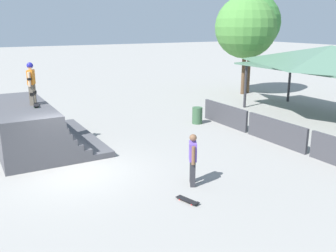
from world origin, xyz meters
The scene contains 11 objects.
ground_plane centered at (0.00, 0.00, 0.00)m, with size 160.00×160.00×0.00m, color gray.
quarter_pipe_ramp centered at (-3.68, -0.75, 0.82)m, with size 5.86×3.95×1.84m.
skater_on_deck centered at (-3.45, -0.57, 2.80)m, with size 0.71×0.43×1.68m.
skateboard_on_deck centered at (-2.97, -0.56, 1.90)m, with size 0.84×0.34×0.09m.
bystander_walking centered at (2.85, 3.03, 0.93)m, with size 0.63×0.43×1.67m.
skateboard_on_ground centered at (3.85, 2.23, 0.06)m, with size 0.79×0.41×0.09m.
barrier_fence centered at (1.02, 8.46, 0.53)m, with size 10.40×0.12×1.05m.
pavilion_shelter centered at (-0.88, 13.98, 3.25)m, with size 10.28×4.39×3.92m.
tree_beside_pavilion centered at (-9.11, 15.68, 5.06)m, with size 4.16×4.16×7.15m.
tree_far_back centered at (-8.90, 15.04, 4.76)m, with size 4.37×4.37×6.95m.
trash_bin centered at (-3.44, 7.40, 0.42)m, with size 0.52×0.52×0.85m, color #385B3D.
Camera 1 is at (12.14, -3.10, 4.96)m, focal length 40.00 mm.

